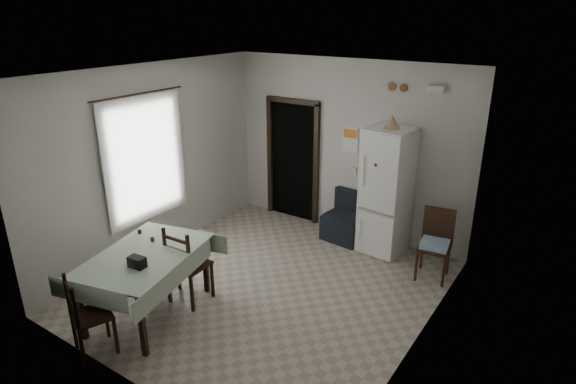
{
  "coord_description": "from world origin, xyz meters",
  "views": [
    {
      "loc": [
        3.43,
        -4.62,
        3.61
      ],
      "look_at": [
        0.0,
        0.5,
        1.25
      ],
      "focal_mm": 30.0,
      "sensor_mm": 36.0,
      "label": 1
    }
  ],
  "objects_px": {
    "corner_chair": "(434,246)",
    "dining_chair_far_right": "(189,263)",
    "dining_table": "(148,284)",
    "dining_chair_near_head": "(92,314)",
    "fridge": "(386,191)",
    "dining_chair_far_left": "(160,260)",
    "navy_seat": "(346,217)"
  },
  "relations": [
    {
      "from": "fridge",
      "to": "navy_seat",
      "type": "height_order",
      "value": "fridge"
    },
    {
      "from": "dining_chair_far_left",
      "to": "dining_table",
      "type": "bearing_deg",
      "value": 134.14
    },
    {
      "from": "dining_table",
      "to": "corner_chair",
      "type": "bearing_deg",
      "value": 33.0
    },
    {
      "from": "fridge",
      "to": "dining_chair_far_left",
      "type": "bearing_deg",
      "value": -121.7
    },
    {
      "from": "fridge",
      "to": "dining_chair_far_right",
      "type": "height_order",
      "value": "fridge"
    },
    {
      "from": "dining_chair_near_head",
      "to": "dining_table",
      "type": "bearing_deg",
      "value": -65.06
    },
    {
      "from": "navy_seat",
      "to": "corner_chair",
      "type": "distance_m",
      "value": 1.66
    },
    {
      "from": "corner_chair",
      "to": "dining_chair_far_right",
      "type": "relative_size",
      "value": 0.93
    },
    {
      "from": "navy_seat",
      "to": "dining_chair_far_right",
      "type": "bearing_deg",
      "value": -101.62
    },
    {
      "from": "fridge",
      "to": "dining_chair_near_head",
      "type": "relative_size",
      "value": 2.04
    },
    {
      "from": "corner_chair",
      "to": "dining_chair_far_right",
      "type": "xyz_separation_m",
      "value": [
        -2.45,
        -2.31,
        0.04
      ]
    },
    {
      "from": "corner_chair",
      "to": "dining_chair_near_head",
      "type": "bearing_deg",
      "value": -133.49
    },
    {
      "from": "corner_chair",
      "to": "dining_chair_near_head",
      "type": "xyz_separation_m",
      "value": [
        -2.61,
        -3.65,
        -0.02
      ]
    },
    {
      "from": "corner_chair",
      "to": "dining_chair_far_right",
      "type": "distance_m",
      "value": 3.37
    },
    {
      "from": "dining_chair_far_left",
      "to": "dining_chair_near_head",
      "type": "relative_size",
      "value": 0.93
    },
    {
      "from": "corner_chair",
      "to": "dining_table",
      "type": "height_order",
      "value": "corner_chair"
    },
    {
      "from": "navy_seat",
      "to": "dining_chair_far_right",
      "type": "xyz_separation_m",
      "value": [
        -0.85,
        -2.73,
        0.14
      ]
    },
    {
      "from": "fridge",
      "to": "corner_chair",
      "type": "xyz_separation_m",
      "value": [
        0.94,
        -0.42,
        -0.49
      ]
    },
    {
      "from": "fridge",
      "to": "corner_chair",
      "type": "distance_m",
      "value": 1.14
    },
    {
      "from": "corner_chair",
      "to": "dining_chair_far_left",
      "type": "relative_size",
      "value": 1.12
    },
    {
      "from": "fridge",
      "to": "navy_seat",
      "type": "distance_m",
      "value": 0.89
    },
    {
      "from": "fridge",
      "to": "dining_chair_far_left",
      "type": "distance_m",
      "value": 3.47
    },
    {
      "from": "fridge",
      "to": "navy_seat",
      "type": "bearing_deg",
      "value": -175.42
    },
    {
      "from": "corner_chair",
      "to": "fridge",
      "type": "bearing_deg",
      "value": 148.01
    },
    {
      "from": "fridge",
      "to": "corner_chair",
      "type": "bearing_deg",
      "value": -19.47
    },
    {
      "from": "navy_seat",
      "to": "dining_chair_near_head",
      "type": "height_order",
      "value": "dining_chair_near_head"
    },
    {
      "from": "dining_chair_far_left",
      "to": "dining_chair_near_head",
      "type": "xyz_separation_m",
      "value": [
        0.36,
        -1.31,
        0.03
      ]
    },
    {
      "from": "dining_chair_far_left",
      "to": "dining_chair_far_right",
      "type": "distance_m",
      "value": 0.52
    },
    {
      "from": "corner_chair",
      "to": "navy_seat",
      "type": "bearing_deg",
      "value": 157.39
    },
    {
      "from": "fridge",
      "to": "dining_table",
      "type": "xyz_separation_m",
      "value": [
        -1.73,
        -3.24,
        -0.57
      ]
    },
    {
      "from": "navy_seat",
      "to": "dining_chair_far_left",
      "type": "xyz_separation_m",
      "value": [
        -1.37,
        -2.77,
        0.05
      ]
    },
    {
      "from": "dining_table",
      "to": "dining_chair_near_head",
      "type": "height_order",
      "value": "dining_chair_near_head"
    }
  ]
}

